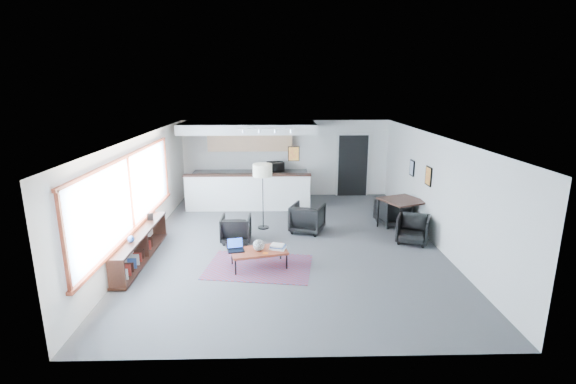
{
  "coord_description": "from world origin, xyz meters",
  "views": [
    {
      "loc": [
        -0.29,
        -9.64,
        3.76
      ],
      "look_at": [
        -0.03,
        0.4,
        1.16
      ],
      "focal_mm": 26.0,
      "sensor_mm": 36.0,
      "label": 1
    }
  ],
  "objects_px": {
    "dining_table": "(402,202)",
    "armchair_right": "(307,217)",
    "armchair_left": "(236,227)",
    "microwave": "(275,166)",
    "laptop": "(235,247)",
    "book_stack": "(278,247)",
    "ceramic_pot": "(259,245)",
    "dining_chair_far": "(393,212)",
    "coffee_table": "(259,252)",
    "floor_lamp": "(263,173)",
    "dining_chair_near": "(413,230)"
  },
  "relations": [
    {
      "from": "dining_chair_far",
      "to": "laptop",
      "type": "bearing_deg",
      "value": 20.48
    },
    {
      "from": "ceramic_pot",
      "to": "book_stack",
      "type": "xyz_separation_m",
      "value": [
        0.4,
        0.1,
        -0.08
      ]
    },
    {
      "from": "coffee_table",
      "to": "armchair_right",
      "type": "bearing_deg",
      "value": 48.04
    },
    {
      "from": "book_stack",
      "to": "laptop",
      "type": "bearing_deg",
      "value": -177.59
    },
    {
      "from": "coffee_table",
      "to": "book_stack",
      "type": "xyz_separation_m",
      "value": [
        0.4,
        0.07,
        0.07
      ]
    },
    {
      "from": "floor_lamp",
      "to": "dining_table",
      "type": "bearing_deg",
      "value": -3.12
    },
    {
      "from": "armchair_right",
      "to": "microwave",
      "type": "relative_size",
      "value": 1.47
    },
    {
      "from": "dining_chair_far",
      "to": "microwave",
      "type": "relative_size",
      "value": 1.26
    },
    {
      "from": "floor_lamp",
      "to": "dining_table",
      "type": "relative_size",
      "value": 1.37
    },
    {
      "from": "armchair_left",
      "to": "microwave",
      "type": "height_order",
      "value": "microwave"
    },
    {
      "from": "book_stack",
      "to": "microwave",
      "type": "relative_size",
      "value": 0.69
    },
    {
      "from": "dining_chair_near",
      "to": "coffee_table",
      "type": "bearing_deg",
      "value": -137.02
    },
    {
      "from": "laptop",
      "to": "microwave",
      "type": "bearing_deg",
      "value": 68.47
    },
    {
      "from": "dining_chair_far",
      "to": "microwave",
      "type": "bearing_deg",
      "value": -54.5
    },
    {
      "from": "laptop",
      "to": "ceramic_pot",
      "type": "xyz_separation_m",
      "value": [
        0.5,
        -0.06,
        0.05
      ]
    },
    {
      "from": "armchair_right",
      "to": "armchair_left",
      "type": "bearing_deg",
      "value": 41.78
    },
    {
      "from": "dining_table",
      "to": "armchair_right",
      "type": "bearing_deg",
      "value": -177.52
    },
    {
      "from": "book_stack",
      "to": "microwave",
      "type": "height_order",
      "value": "microwave"
    },
    {
      "from": "ceramic_pot",
      "to": "armchair_left",
      "type": "distance_m",
      "value": 1.66
    },
    {
      "from": "laptop",
      "to": "book_stack",
      "type": "height_order",
      "value": "laptop"
    },
    {
      "from": "ceramic_pot",
      "to": "dining_chair_far",
      "type": "relative_size",
      "value": 0.35
    },
    {
      "from": "ceramic_pot",
      "to": "book_stack",
      "type": "distance_m",
      "value": 0.42
    },
    {
      "from": "microwave",
      "to": "coffee_table",
      "type": "bearing_deg",
      "value": -102.0
    },
    {
      "from": "coffee_table",
      "to": "dining_chair_near",
      "type": "height_order",
      "value": "dining_chair_near"
    },
    {
      "from": "dining_chair_near",
      "to": "book_stack",
      "type": "bearing_deg",
      "value": -135.96
    },
    {
      "from": "dining_table",
      "to": "microwave",
      "type": "bearing_deg",
      "value": 135.36
    },
    {
      "from": "laptop",
      "to": "armchair_right",
      "type": "xyz_separation_m",
      "value": [
        1.67,
        2.14,
        -0.04
      ]
    },
    {
      "from": "book_stack",
      "to": "coffee_table",
      "type": "bearing_deg",
      "value": -169.47
    },
    {
      "from": "dining_chair_near",
      "to": "armchair_left",
      "type": "bearing_deg",
      "value": -159.17
    },
    {
      "from": "ceramic_pot",
      "to": "floor_lamp",
      "type": "distance_m",
      "value": 2.71
    },
    {
      "from": "dining_table",
      "to": "dining_chair_far",
      "type": "distance_m",
      "value": 0.59
    },
    {
      "from": "floor_lamp",
      "to": "dining_chair_far",
      "type": "height_order",
      "value": "floor_lamp"
    },
    {
      "from": "coffee_table",
      "to": "ceramic_pot",
      "type": "distance_m",
      "value": 0.15
    },
    {
      "from": "dining_table",
      "to": "microwave",
      "type": "height_order",
      "value": "microwave"
    },
    {
      "from": "floor_lamp",
      "to": "dining_chair_near",
      "type": "distance_m",
      "value": 4.04
    },
    {
      "from": "armchair_left",
      "to": "armchair_right",
      "type": "xyz_separation_m",
      "value": [
        1.8,
        0.67,
        0.05
      ]
    },
    {
      "from": "coffee_table",
      "to": "armchair_right",
      "type": "relative_size",
      "value": 1.56
    },
    {
      "from": "armchair_right",
      "to": "dining_chair_far",
      "type": "distance_m",
      "value": 2.46
    },
    {
      "from": "coffee_table",
      "to": "laptop",
      "type": "bearing_deg",
      "value": 162.23
    },
    {
      "from": "armchair_right",
      "to": "floor_lamp",
      "type": "xyz_separation_m",
      "value": [
        -1.17,
        0.31,
        1.12
      ]
    },
    {
      "from": "dining_table",
      "to": "dining_chair_far",
      "type": "relative_size",
      "value": 1.83
    },
    {
      "from": "laptop",
      "to": "book_stack",
      "type": "bearing_deg",
      "value": -10.63
    },
    {
      "from": "laptop",
      "to": "microwave",
      "type": "xyz_separation_m",
      "value": [
        0.83,
        5.56,
        0.67
      ]
    },
    {
      "from": "book_stack",
      "to": "dining_chair_far",
      "type": "height_order",
      "value": "dining_chair_far"
    },
    {
      "from": "dining_table",
      "to": "ceramic_pot",
      "type": "bearing_deg",
      "value": -147.96
    },
    {
      "from": "dining_chair_near",
      "to": "dining_chair_far",
      "type": "bearing_deg",
      "value": 117.9
    },
    {
      "from": "dining_table",
      "to": "microwave",
      "type": "xyz_separation_m",
      "value": [
        -3.36,
        3.31,
        0.37
      ]
    },
    {
      "from": "dining_table",
      "to": "armchair_left",
      "type": "bearing_deg",
      "value": -169.77
    },
    {
      "from": "laptop",
      "to": "floor_lamp",
      "type": "xyz_separation_m",
      "value": [
        0.5,
        2.45,
        1.08
      ]
    },
    {
      "from": "ceramic_pot",
      "to": "floor_lamp",
      "type": "xyz_separation_m",
      "value": [
        0.01,
        2.51,
        1.03
      ]
    }
  ]
}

